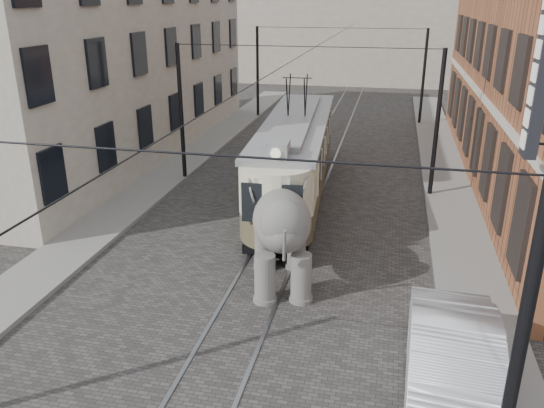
# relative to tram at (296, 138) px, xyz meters

# --- Properties ---
(ground) EXTENTS (120.00, 120.00, 0.00)m
(ground) POSITION_rel_tram_xyz_m (0.32, -5.08, -2.44)
(ground) COLOR #413E3C
(tram_rails) EXTENTS (1.54, 80.00, 0.02)m
(tram_rails) POSITION_rel_tram_xyz_m (0.32, -5.08, -2.43)
(tram_rails) COLOR slate
(tram_rails) RESTS_ON ground
(sidewalk_right) EXTENTS (2.00, 60.00, 0.15)m
(sidewalk_right) POSITION_rel_tram_xyz_m (6.32, -5.08, -2.37)
(sidewalk_right) COLOR slate
(sidewalk_right) RESTS_ON ground
(sidewalk_left) EXTENTS (2.00, 60.00, 0.15)m
(sidewalk_left) POSITION_rel_tram_xyz_m (-6.18, -5.08, -2.37)
(sidewalk_left) COLOR slate
(sidewalk_left) RESTS_ON ground
(stucco_building) EXTENTS (7.00, 24.00, 10.00)m
(stucco_building) POSITION_rel_tram_xyz_m (-10.68, 4.92, 2.56)
(stucco_building) COLOR gray
(stucco_building) RESTS_ON ground
(distant_block) EXTENTS (28.00, 10.00, 14.00)m
(distant_block) POSITION_rel_tram_xyz_m (0.32, 34.92, 4.56)
(distant_block) COLOR gray
(distant_block) RESTS_ON ground
(catenary) EXTENTS (11.00, 30.20, 6.00)m
(catenary) POSITION_rel_tram_xyz_m (0.12, -0.08, 0.56)
(catenary) COLOR black
(catenary) RESTS_ON ground
(tram) EXTENTS (3.38, 12.46, 4.88)m
(tram) POSITION_rel_tram_xyz_m (0.00, 0.00, 0.00)
(tram) COLOR beige
(tram) RESTS_ON ground
(elephant) EXTENTS (3.87, 5.53, 3.07)m
(elephant) POSITION_rel_tram_xyz_m (0.95, -7.62, -0.91)
(elephant) COLOR #605D58
(elephant) RESTS_ON ground
(parked_car) EXTENTS (2.01, 5.24, 1.71)m
(parked_car) POSITION_rel_tram_xyz_m (5.31, -11.80, -1.59)
(parked_car) COLOR #B7B6BB
(parked_car) RESTS_ON ground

